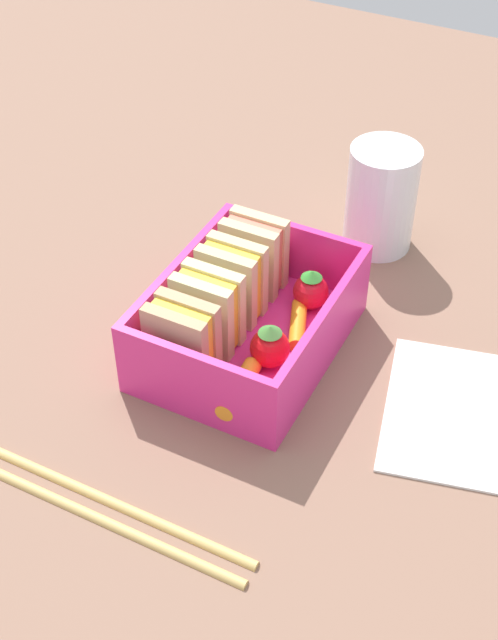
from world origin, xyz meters
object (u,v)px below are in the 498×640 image
object	(u,v)px
strawberry_left	(270,347)
drinking_glass	(381,198)
sandwich_left	(182,341)
sandwich_center	(232,281)
sandwich_center_right	(254,254)
folded_napkin	(461,413)
sandwich_center_left	(208,310)
carrot_stick_left	(239,388)
strawberry_far_left	(311,290)
chopstick_pair	(100,505)
carrot_stick_far_left	(298,325)

from	to	relation	value
strawberry_left	drinking_glass	distance (cm)	18.16
sandwich_left	sandwich_center	distance (cm)	7.13
sandwich_center_right	folded_napkin	world-z (taller)	sandwich_center_right
strawberry_left	drinking_glass	xyz separation A→B (cm)	(18.04, -1.18, 1.75)
sandwich_center_left	drinking_glass	world-z (taller)	drinking_glass
carrot_stick_left	strawberry_far_left	distance (cm)	10.68
sandwich_center_left	chopstick_pair	world-z (taller)	sandwich_center_left
carrot_stick_left	chopstick_pair	xyz separation A→B (cm)	(-11.35, 3.70, -1.49)
sandwich_center_right	carrot_stick_far_left	xyz separation A→B (cm)	(-3.26, -5.23, -2.38)
carrot_stick_left	strawberry_far_left	size ratio (longest dim) A/B	1.52
strawberry_left	chopstick_pair	distance (cm)	15.84
sandwich_left	folded_napkin	distance (cm)	19.49
sandwich_center_right	drinking_glass	size ratio (longest dim) A/B	0.66
strawberry_left	folded_napkin	xyz separation A→B (cm)	(2.47, -13.27, -2.53)
sandwich_left	carrot_stick_far_left	distance (cm)	9.39
carrot_stick_far_left	drinking_glass	size ratio (longest dim) A/B	0.51
strawberry_left	chopstick_pair	world-z (taller)	strawberry_left
chopstick_pair	drinking_glass	world-z (taller)	drinking_glass
sandwich_left	drinking_glass	world-z (taller)	drinking_glass
carrot_stick_left	strawberry_far_left	bearing A→B (deg)	-2.68
sandwich_center	carrot_stick_left	size ratio (longest dim) A/B	1.18
sandwich_center_left	chopstick_pair	distance (cm)	15.64
carrot_stick_far_left	sandwich_center	bearing A→B (deg)	93.30
sandwich_center_right	strawberry_far_left	bearing A→B (deg)	-93.40
sandwich_center_left	carrot_stick_left	xyz separation A→B (cm)	(-3.80, -4.38, -2.31)
sandwich_center_right	carrot_stick_left	world-z (taller)	sandwich_center_right
sandwich_center	folded_napkin	xyz separation A→B (cm)	(-1.15, -18.12, -3.96)
folded_napkin	strawberry_left	bearing A→B (deg)	100.56
carrot_stick_left	folded_napkin	distance (cm)	15.17
strawberry_left	strawberry_far_left	xyz separation A→B (cm)	(6.89, -0.03, -0.06)
sandwich_center_left	carrot_stick_left	size ratio (longest dim) A/B	1.18
strawberry_left	strawberry_far_left	distance (cm)	6.89
strawberry_left	carrot_stick_far_left	world-z (taller)	strawberry_left
strawberry_far_left	sandwich_center_right	bearing A→B (deg)	86.60
sandwich_center	folded_napkin	bearing A→B (deg)	-93.62
sandwich_center	sandwich_center_right	bearing A→B (deg)	0.00
sandwich_center	sandwich_center_left	bearing A→B (deg)	180.00
carrot_stick_left	sandwich_center	bearing A→B (deg)	30.77
sandwich_left	sandwich_center	world-z (taller)	same
strawberry_left	carrot_stick_far_left	distance (cm)	4.05
strawberry_left	strawberry_far_left	size ratio (longest dim) A/B	1.04
sandwich_center	chopstick_pair	distance (cm)	19.11
chopstick_pair	carrot_stick_far_left	bearing A→B (deg)	-13.46
carrot_stick_far_left	chopstick_pair	world-z (taller)	carrot_stick_far_left
strawberry_left	sandwich_center_left	bearing A→B (deg)	89.34
sandwich_center_left	strawberry_left	bearing A→B (deg)	-90.66
carrot_stick_far_left	folded_napkin	bearing A→B (deg)	-96.41
strawberry_far_left	folded_napkin	bearing A→B (deg)	-108.47
drinking_glass	strawberry_left	bearing A→B (deg)	176.24
sandwich_center_left	folded_napkin	size ratio (longest dim) A/B	0.47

